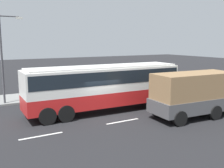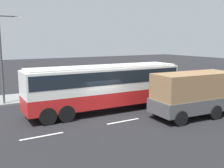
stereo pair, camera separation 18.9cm
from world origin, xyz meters
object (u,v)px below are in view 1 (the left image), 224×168
object	(u,v)px
street_lamp	(4,53)
pedestrian_near_curb	(77,83)
coach_bus	(105,83)
cargo_truck	(204,92)

from	to	relation	value
street_lamp	pedestrian_near_curb	bearing A→B (deg)	10.14
coach_bus	pedestrian_near_curb	distance (m)	7.02
coach_bus	cargo_truck	xyz separation A→B (m)	(5.34, -4.46, -0.44)
pedestrian_near_curb	cargo_truck	bearing A→B (deg)	-157.15
cargo_truck	coach_bus	bearing A→B (deg)	143.85
coach_bus	pedestrian_near_curb	size ratio (longest dim) A/B	7.43
coach_bus	street_lamp	distance (m)	8.52
coach_bus	pedestrian_near_curb	bearing A→B (deg)	85.74
coach_bus	street_lamp	size ratio (longest dim) A/B	1.66
cargo_truck	street_lamp	distance (m)	15.42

